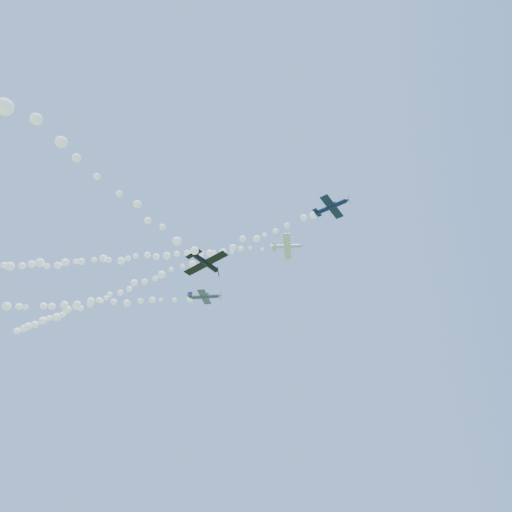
% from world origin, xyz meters
% --- Properties ---
extents(plane_white, '(6.51, 6.73, 2.24)m').
position_xyz_m(plane_white, '(8.16, 1.20, 53.07)').
color(plane_white, silver).
extents(smoke_trail_white, '(66.22, 11.97, 2.79)m').
position_xyz_m(smoke_trail_white, '(-26.84, -4.06, 52.78)').
color(smoke_trail_white, white).
extents(plane_navy, '(6.36, 6.73, 1.74)m').
position_xyz_m(plane_navy, '(18.19, -13.08, 48.81)').
color(plane_navy, '#0C1538').
extents(smoke_trail_navy, '(79.97, 26.91, 2.55)m').
position_xyz_m(smoke_trail_navy, '(-23.55, 0.14, 48.60)').
color(smoke_trail_navy, white).
extents(plane_grey, '(6.97, 7.36, 2.09)m').
position_xyz_m(plane_grey, '(-9.48, 3.09, 45.20)').
color(plane_grey, '#383C51').
extents(smoke_trail_grey, '(78.41, 15.11, 3.15)m').
position_xyz_m(smoke_trail_grey, '(-50.73, -3.74, 44.79)').
color(smoke_trail_grey, white).
extents(plane_black, '(6.40, 6.11, 1.79)m').
position_xyz_m(plane_black, '(1.25, -23.05, 34.06)').
color(plane_black, black).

